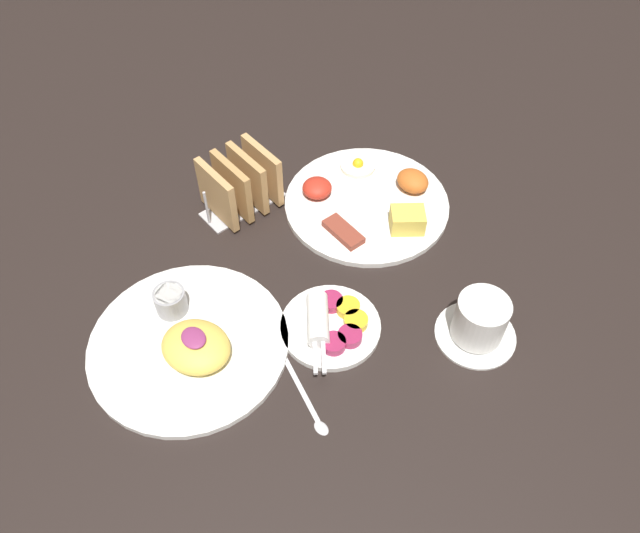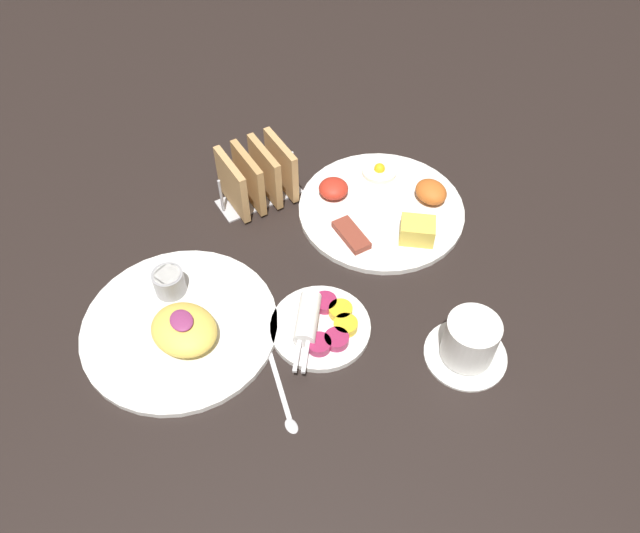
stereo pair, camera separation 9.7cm
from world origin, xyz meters
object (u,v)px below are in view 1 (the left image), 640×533
at_px(plate_condiments, 331,324).
at_px(plate_foreground, 189,341).
at_px(plate_breakfast, 369,201).
at_px(toast_rack, 240,185).
at_px(coffee_cup, 479,322).

xyz_separation_m(plate_condiments, plate_foreground, (-0.11, -0.18, 0.00)).
xyz_separation_m(plate_breakfast, plate_foreground, (0.05, -0.40, 0.00)).
bearing_deg(plate_foreground, plate_condiments, 58.59).
height_order(plate_condiments, plate_foreground, plate_foreground).
xyz_separation_m(toast_rack, coffee_cup, (0.45, 0.10, -0.01)).
xyz_separation_m(plate_condiments, toast_rack, (-0.30, 0.05, 0.04)).
relative_size(plate_condiments, coffee_cup, 1.28).
height_order(plate_breakfast, toast_rack, toast_rack).
distance_m(plate_foreground, toast_rack, 0.30).
distance_m(toast_rack, coffee_cup, 0.46).
height_order(plate_condiments, coffee_cup, coffee_cup).
height_order(plate_breakfast, plate_condiments, plate_breakfast).
relative_size(plate_breakfast, plate_condiments, 1.88).
relative_size(plate_breakfast, plate_foreground, 0.98).
bearing_deg(plate_foreground, plate_breakfast, 96.65).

